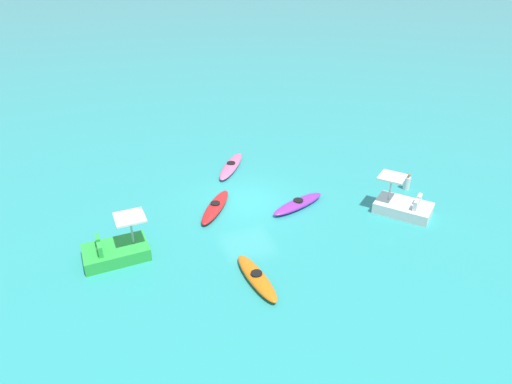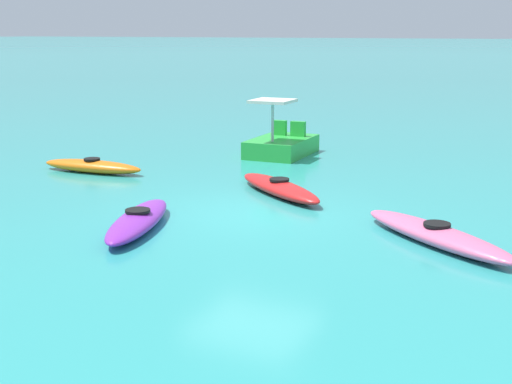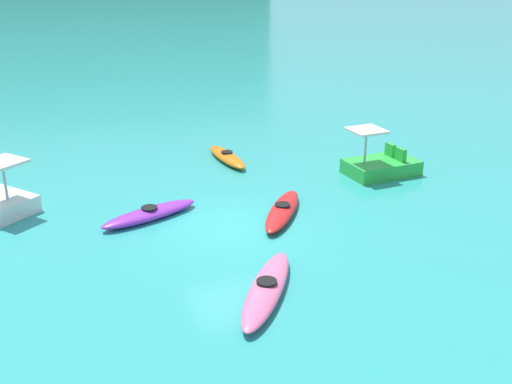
% 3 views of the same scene
% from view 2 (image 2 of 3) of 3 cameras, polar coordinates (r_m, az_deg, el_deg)
% --- Properties ---
extents(ground_plane, '(600.00, 600.00, 0.00)m').
position_cam_2_polar(ground_plane, '(13.99, -0.27, -1.66)').
color(ground_plane, teal).
extents(kayak_red, '(2.42, 2.98, 0.37)m').
position_cam_2_polar(kayak_red, '(15.43, 1.91, 0.36)').
color(kayak_red, red).
rests_on(kayak_red, ground_plane).
extents(kayak_pink, '(2.62, 3.31, 0.37)m').
position_cam_2_polar(kayak_pink, '(12.29, 14.53, -3.40)').
color(kayak_pink, pink).
rests_on(kayak_pink, ground_plane).
extents(kayak_purple, '(3.12, 1.69, 0.37)m').
position_cam_2_polar(kayak_purple, '(12.96, -9.61, -2.30)').
color(kayak_purple, purple).
rests_on(kayak_purple, ground_plane).
extents(kayak_orange, '(0.86, 2.92, 0.37)m').
position_cam_2_polar(kayak_orange, '(18.36, -13.24, 2.07)').
color(kayak_orange, orange).
rests_on(kayak_orange, ground_plane).
extents(pedal_boat_green, '(2.51, 1.62, 1.68)m').
position_cam_2_polar(pedal_boat_green, '(20.34, 2.09, 3.96)').
color(pedal_boat_green, green).
rests_on(pedal_boat_green, ground_plane).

